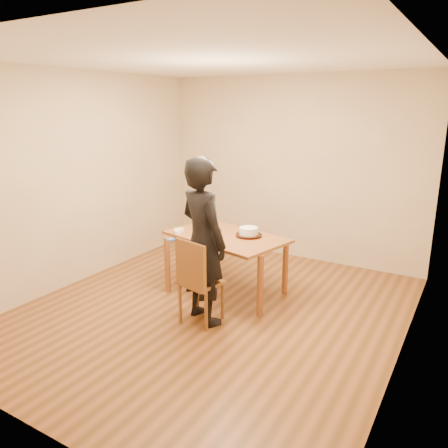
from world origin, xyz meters
The scene contains 16 objects.
room_shell centered at (0.00, 0.34, 1.35)m, with size 4.00×4.50×2.70m.
dining_table centered at (-0.12, 0.52, 0.73)m, with size 1.42×0.84×0.04m, color brown.
dining_chair centered at (0.03, -0.26, 0.45)m, with size 0.38×0.38×0.04m, color brown.
cake_plate centered at (0.14, 0.62, 0.76)m, with size 0.32×0.32×0.02m, color red.
cake centered at (0.14, 0.62, 0.81)m, with size 0.23×0.23×0.07m, color white.
frosting_dome centered at (0.14, 0.62, 0.86)m, with size 0.22×0.22×0.03m, color white.
frosting_tub centered at (-0.07, 0.15, 0.79)m, with size 0.10×0.10×0.09m, color white.
frosting_lid centered at (-0.58, 0.02, 0.75)m, with size 0.10×0.10×0.01m, color #193BA2.
frosting_dollop centered at (-0.58, 0.02, 0.76)m, with size 0.04×0.04×0.02m, color white.
ramekin_green centered at (-0.66, 0.27, 0.77)m, with size 0.09×0.09×0.04m, color white.
ramekin_yellow centered at (-0.72, 0.34, 0.77)m, with size 0.08×0.08×0.04m, color white.
ramekin_multi centered at (-0.69, 0.37, 0.77)m, with size 0.08×0.08×0.04m, color white.
candy_box_pink centered at (-0.61, 0.74, 0.76)m, with size 0.11×0.06×0.02m, color #F03889.
candy_box_green centered at (-0.61, 0.74, 0.78)m, with size 0.14×0.07×0.02m, color #1A9220.
spatula centered at (-0.27, 0.03, 0.75)m, with size 0.17×0.02×0.01m, color black.
person centered at (0.03, -0.21, 0.89)m, with size 0.65×0.43×1.78m, color black.
Camera 1 is at (2.44, -3.84, 2.27)m, focal length 35.00 mm.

